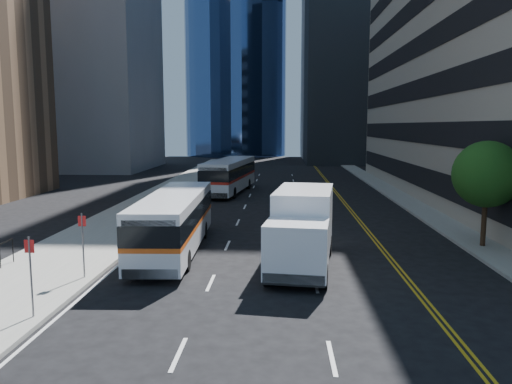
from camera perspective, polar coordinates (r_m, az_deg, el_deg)
ground at (r=17.35m, az=5.63°, el=-12.51°), size 160.00×160.00×0.00m
sidewalk_west at (r=42.80m, az=-10.18°, el=-0.42°), size 5.00×90.00×0.15m
sidewalk_east at (r=42.84m, az=16.15°, el=-0.59°), size 2.00×90.00×0.15m
midrise_west at (r=74.38m, az=-19.35°, el=16.11°), size 18.00×18.00×35.00m
street_tree at (r=26.30m, az=24.87°, el=1.84°), size 3.20×3.20×5.10m
bus_front at (r=23.92m, az=-9.28°, el=-3.24°), size 2.69×10.73×2.75m
bus_rear at (r=44.47m, az=-3.05°, el=1.98°), size 3.88×11.67×2.95m
box_truck at (r=21.00m, az=5.30°, el=-4.09°), size 3.15×7.01×3.24m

